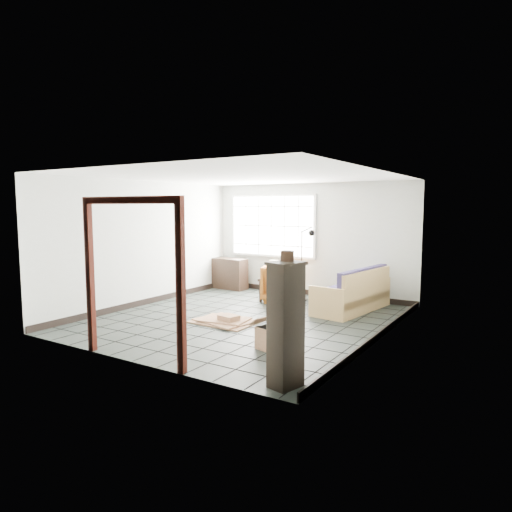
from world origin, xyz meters
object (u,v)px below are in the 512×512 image
Objects in this scene: side_table at (273,283)px; tall_shelf at (286,324)px; futon_sofa at (354,295)px; armchair at (283,281)px.

side_table is 0.36× the size of tall_shelf.
futon_sofa is 2.30× the size of armchair.
futon_sofa is 1.81m from side_table.
side_table is (-0.15, -0.20, -0.02)m from armchair.
armchair is 0.25m from side_table.
tall_shelf is at bearing -58.14° from side_table.
futon_sofa reaches higher than side_table.
side_table is at bearing 136.56° from tall_shelf.
armchair is 4.80m from tall_shelf.
armchair is at bearing 133.74° from tall_shelf.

